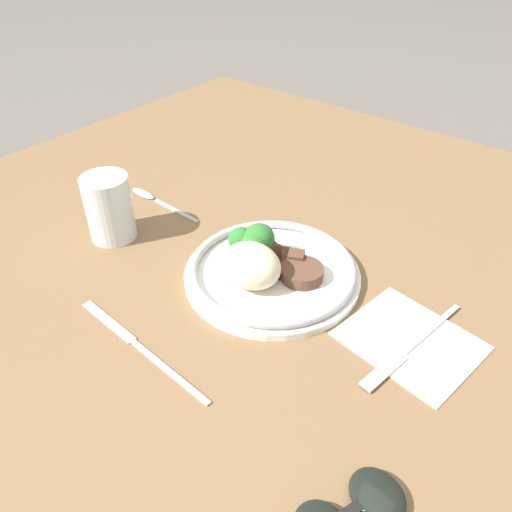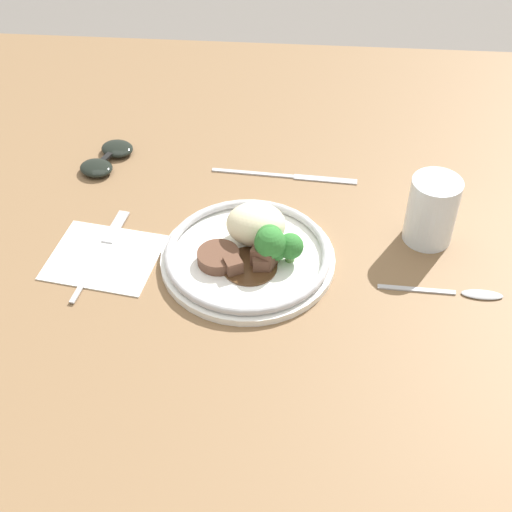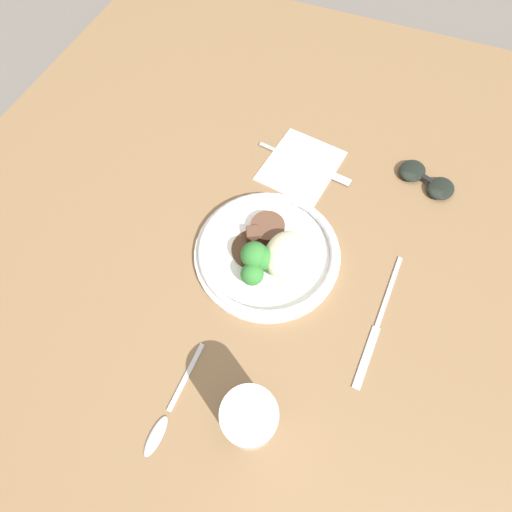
{
  "view_description": "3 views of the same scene",
  "coord_description": "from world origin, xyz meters",
  "views": [
    {
      "loc": [
        -0.29,
        0.41,
        0.48
      ],
      "look_at": [
        0.05,
        -0.02,
        0.07
      ],
      "focal_mm": 35.0,
      "sensor_mm": 36.0,
      "label": 1
    },
    {
      "loc": [
        0.09,
        -0.73,
        0.72
      ],
      "look_at": [
        0.04,
        -0.04,
        0.08
      ],
      "focal_mm": 50.0,
      "sensor_mm": 36.0,
      "label": 2
    },
    {
      "loc": [
        0.32,
        0.08,
        0.63
      ],
      "look_at": [
        0.05,
        -0.03,
        0.08
      ],
      "focal_mm": 28.0,
      "sensor_mm": 36.0,
      "label": 3
    }
  ],
  "objects": [
    {
      "name": "juice_glass",
      "position": [
        0.28,
        0.05,
        0.09
      ],
      "size": [
        0.07,
        0.07,
        0.1
      ],
      "color": "orange",
      "rests_on": "dining_table"
    },
    {
      "name": "ground_plane",
      "position": [
        0.0,
        0.0,
        0.0
      ],
      "size": [
        8.0,
        8.0,
        0.0
      ],
      "primitive_type": "plane",
      "color": "#5B5651"
    },
    {
      "name": "plate",
      "position": [
        0.03,
        -0.01,
        0.07
      ],
      "size": [
        0.24,
        0.24,
        0.07
      ],
      "color": "white",
      "rests_on": "dining_table"
    },
    {
      "name": "sunglasses",
      "position": [
        -0.22,
        0.2,
        0.06
      ],
      "size": [
        0.09,
        0.12,
        0.02
      ],
      "rotation": [
        0.0,
        0.0,
        -0.37
      ],
      "color": "black",
      "rests_on": "dining_table"
    },
    {
      "name": "dining_table",
      "position": [
        0.0,
        0.0,
        0.02
      ],
      "size": [
        1.33,
        1.26,
        0.05
      ],
      "color": "brown",
      "rests_on": "ground"
    },
    {
      "name": "spoon",
      "position": [
        0.32,
        -0.06,
        0.05
      ],
      "size": [
        0.16,
        0.02,
        0.01
      ],
      "rotation": [
        0.0,
        0.0,
        -0.04
      ],
      "color": "#ADADB2",
      "rests_on": "dining_table"
    },
    {
      "name": "fork",
      "position": [
        -0.18,
        -0.0,
        0.05
      ],
      "size": [
        0.04,
        0.19,
        0.0
      ],
      "rotation": [
        0.0,
        0.0,
        1.42
      ],
      "color": "#ADADB2",
      "rests_on": "napkin"
    },
    {
      "name": "napkin",
      "position": [
        -0.17,
        -0.03,
        0.05
      ],
      "size": [
        0.16,
        0.14,
        0.0
      ],
      "color": "white",
      "rests_on": "dining_table"
    },
    {
      "name": "knife",
      "position": [
        0.08,
        0.18,
        0.05
      ],
      "size": [
        0.23,
        0.02,
        0.0
      ],
      "rotation": [
        0.0,
        0.0,
        -0.06
      ],
      "color": "#ADADB2",
      "rests_on": "dining_table"
    }
  ]
}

